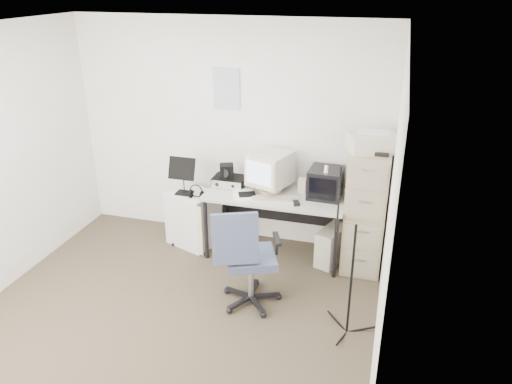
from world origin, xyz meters
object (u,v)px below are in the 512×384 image
(desk, at_px, (275,224))
(side_cart, at_px, (193,218))
(office_chair, at_px, (251,256))
(filing_cabinet, at_px, (366,210))

(desk, bearing_deg, side_cart, -179.05)
(office_chair, relative_size, side_cart, 1.58)
(filing_cabinet, height_order, side_cart, filing_cabinet)
(filing_cabinet, bearing_deg, office_chair, -134.37)
(filing_cabinet, xyz_separation_m, desk, (-0.95, -0.03, -0.29))
(filing_cabinet, distance_m, desk, 0.99)
(desk, distance_m, office_chair, 0.95)
(office_chair, bearing_deg, side_cart, 113.14)
(desk, xyz_separation_m, side_cart, (-0.97, -0.02, -0.05))
(filing_cabinet, relative_size, side_cart, 2.05)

